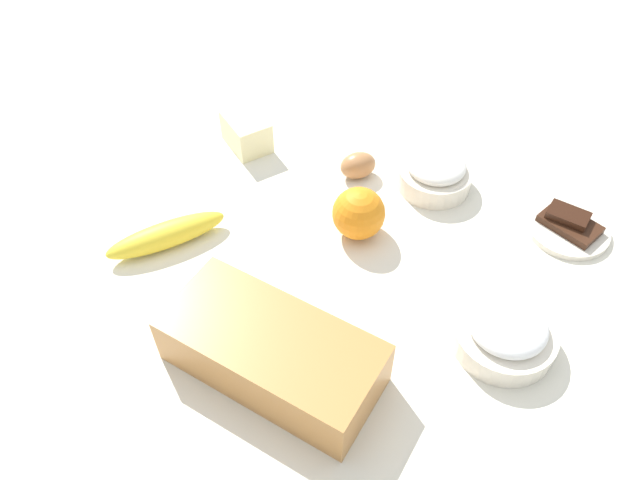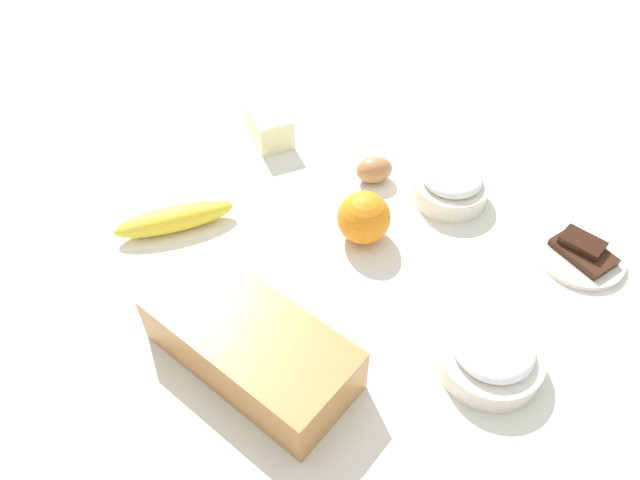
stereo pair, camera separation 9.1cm
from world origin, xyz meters
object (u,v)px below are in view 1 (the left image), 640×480
at_px(sugar_bowl, 505,332).
at_px(orange_fruit, 359,213).
at_px(butter_block, 247,132).
at_px(flour_bowl, 435,173).
at_px(chocolate_plate, 568,226).
at_px(loaf_pan, 272,351).
at_px(egg_near_butter, 358,165).
at_px(banana, 166,235).

xyz_separation_m(sugar_bowl, orange_fruit, (0.28, -0.05, 0.01)).
relative_size(orange_fruit, butter_block, 0.93).
bearing_deg(flour_bowl, chocolate_plate, -170.68).
relative_size(loaf_pan, egg_near_butter, 4.62).
bearing_deg(egg_near_butter, chocolate_plate, -164.72).
relative_size(loaf_pan, orange_fruit, 3.51).
distance_m(loaf_pan, sugar_bowl, 0.31).
distance_m(sugar_bowl, banana, 0.52).
height_order(banana, chocolate_plate, banana).
bearing_deg(flour_bowl, sugar_bowl, 136.65).
distance_m(sugar_bowl, egg_near_butter, 0.39).
bearing_deg(loaf_pan, flour_bowl, -94.54).
xyz_separation_m(flour_bowl, egg_near_butter, (0.12, 0.06, -0.01)).
distance_m(flour_bowl, egg_near_butter, 0.13).
bearing_deg(sugar_bowl, loaf_pan, 44.58).
height_order(orange_fruit, butter_block, orange_fruit).
bearing_deg(butter_block, chocolate_plate, -165.11).
relative_size(sugar_bowl, orange_fruit, 1.67).
bearing_deg(orange_fruit, loaf_pan, 101.43).
distance_m(butter_block, egg_near_butter, 0.22).
relative_size(loaf_pan, chocolate_plate, 2.25).
height_order(orange_fruit, chocolate_plate, orange_fruit).
distance_m(banana, chocolate_plate, 0.64).
xyz_separation_m(banana, egg_near_butter, (-0.14, -0.31, 0.00)).
height_order(loaf_pan, sugar_bowl, loaf_pan).
relative_size(flour_bowl, egg_near_butter, 1.96).
relative_size(loaf_pan, sugar_bowl, 2.10).
height_order(loaf_pan, chocolate_plate, loaf_pan).
bearing_deg(banana, loaf_pan, 165.73).
distance_m(sugar_bowl, orange_fruit, 0.28).
height_order(loaf_pan, orange_fruit, orange_fruit).
relative_size(flour_bowl, chocolate_plate, 0.96).
height_order(sugar_bowl, chocolate_plate, sugar_bowl).
bearing_deg(banana, egg_near_butter, -114.61).
height_order(flour_bowl, banana, flour_bowl).
relative_size(butter_block, egg_near_butter, 1.42).
bearing_deg(egg_near_butter, flour_bowl, -154.39).
xyz_separation_m(flour_bowl, chocolate_plate, (-0.23, -0.04, -0.02)).
height_order(butter_block, chocolate_plate, butter_block).
distance_m(loaf_pan, butter_block, 0.48).
relative_size(banana, egg_near_butter, 3.00).
bearing_deg(sugar_bowl, butter_block, -11.24).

